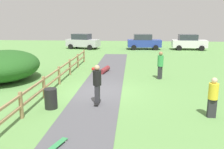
# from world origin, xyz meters

# --- Properties ---
(ground_plane) EXTENTS (60.00, 60.00, 0.00)m
(ground_plane) POSITION_xyz_m (0.00, 0.00, 0.00)
(ground_plane) COLOR #60934C
(asphalt_path) EXTENTS (2.40, 28.00, 0.02)m
(asphalt_path) POSITION_xyz_m (0.00, 0.00, 0.01)
(asphalt_path) COLOR #515156
(asphalt_path) RESTS_ON ground_plane
(wooden_fence) EXTENTS (0.12, 18.12, 1.10)m
(wooden_fence) POSITION_xyz_m (-2.60, 0.00, 0.67)
(wooden_fence) COLOR #997A51
(wooden_fence) RESTS_ON ground_plane
(bush_large) EXTENTS (4.18, 5.02, 1.93)m
(bush_large) POSITION_xyz_m (-6.29, 1.92, 0.96)
(bush_large) COLOR #23561E
(bush_large) RESTS_ON ground_plane
(trash_bin) EXTENTS (0.56, 0.56, 0.90)m
(trash_bin) POSITION_xyz_m (-1.80, -2.67, 0.45)
(trash_bin) COLOR black
(trash_bin) RESTS_ON ground_plane
(skater_riding) EXTENTS (0.40, 0.81, 1.83)m
(skater_riding) POSITION_xyz_m (0.17, -1.99, 1.05)
(skater_riding) COLOR black
(skater_riding) RESTS_ON asphalt_path
(skater_fallen) EXTENTS (1.34, 1.60, 0.36)m
(skater_fallen) POSITION_xyz_m (-0.31, 4.80, 0.20)
(skater_fallen) COLOR maroon
(skater_fallen) RESTS_ON asphalt_path
(skateboard_loose) EXTENTS (0.43, 0.82, 0.08)m
(skateboard_loose) POSITION_xyz_m (-0.52, -5.86, 0.09)
(skateboard_loose) COLOR #338C4C
(skateboard_loose) RESTS_ON asphalt_path
(bystander_yellow) EXTENTS (0.39, 0.39, 1.65)m
(bystander_yellow) POSITION_xyz_m (4.95, -3.11, 0.90)
(bystander_yellow) COLOR #2D2D33
(bystander_yellow) RESTS_ON ground_plane
(bystander_green) EXTENTS (0.52, 0.52, 1.80)m
(bystander_green) POSITION_xyz_m (3.58, 3.15, 1.00)
(bystander_green) COLOR #2D2D33
(bystander_green) RESTS_ON ground_plane
(parked_car_silver) EXTENTS (4.49, 2.78, 1.92)m
(parked_car_silver) POSITION_xyz_m (-4.66, 18.65, 0.96)
(parked_car_silver) COLOR #B7B7BC
(parked_car_silver) RESTS_ON ground_plane
(parked_car_blue) EXTENTS (4.29, 2.18, 1.92)m
(parked_car_blue) POSITION_xyz_m (3.20, 18.64, 0.96)
(parked_car_blue) COLOR #283D99
(parked_car_blue) RESTS_ON ground_plane
(parked_car_white) EXTENTS (4.24, 2.08, 1.92)m
(parked_car_white) POSITION_xyz_m (8.80, 18.64, 0.96)
(parked_car_white) COLOR silver
(parked_car_white) RESTS_ON ground_plane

